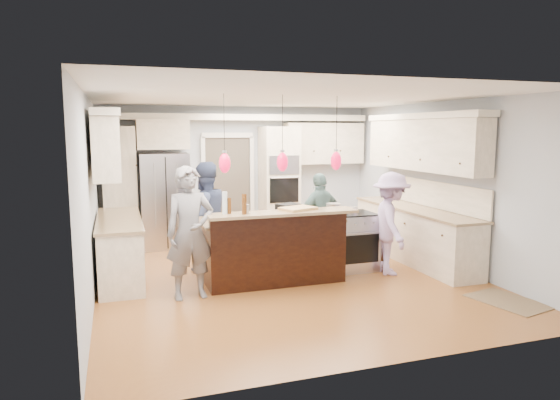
# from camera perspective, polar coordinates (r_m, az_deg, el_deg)

# --- Properties ---
(ground_plane) EXTENTS (6.00, 6.00, 0.00)m
(ground_plane) POSITION_cam_1_polar(r_m,az_deg,el_deg) (7.69, 0.83, -8.87)
(ground_plane) COLOR #A4662D
(ground_plane) RESTS_ON ground
(room_shell) EXTENTS (5.54, 6.04, 2.72)m
(room_shell) POSITION_cam_1_polar(r_m,az_deg,el_deg) (7.37, 0.86, 4.79)
(room_shell) COLOR #B2BCC6
(room_shell) RESTS_ON ground
(refrigerator) EXTENTS (0.90, 0.70, 1.80)m
(refrigerator) POSITION_cam_1_polar(r_m,az_deg,el_deg) (9.72, -13.03, -0.08)
(refrigerator) COLOR #B7B7BC
(refrigerator) RESTS_ON ground
(oven_column) EXTENTS (0.72, 0.69, 2.30)m
(oven_column) POSITION_cam_1_polar(r_m,az_deg,el_deg) (10.18, -0.09, 1.91)
(oven_column) COLOR #FEEACE
(oven_column) RESTS_ON ground
(back_upper_cabinets) EXTENTS (5.30, 0.61, 2.54)m
(back_upper_cabinets) POSITION_cam_1_polar(r_m,az_deg,el_deg) (9.87, -8.57, 4.65)
(back_upper_cabinets) COLOR #FEEACE
(back_upper_cabinets) RESTS_ON ground
(right_counter_run) EXTENTS (0.64, 3.10, 2.51)m
(right_counter_run) POSITION_cam_1_polar(r_m,az_deg,el_deg) (8.81, 15.38, 0.04)
(right_counter_run) COLOR #FEEACE
(right_counter_run) RESTS_ON ground
(left_cabinets) EXTENTS (0.64, 2.30, 2.51)m
(left_cabinets) POSITION_cam_1_polar(r_m,az_deg,el_deg) (7.84, -18.31, -1.03)
(left_cabinets) COLOR #FEEACE
(left_cabinets) RESTS_ON ground
(kitchen_island) EXTENTS (2.10, 1.46, 1.12)m
(kitchen_island) POSITION_cam_1_polar(r_m,az_deg,el_deg) (7.55, -1.12, -5.35)
(kitchen_island) COLOR black
(kitchen_island) RESTS_ON ground
(island_range) EXTENTS (0.82, 0.71, 0.92)m
(island_range) POSITION_cam_1_polar(r_m,az_deg,el_deg) (8.14, 8.25, -4.66)
(island_range) COLOR #B7B7BC
(island_range) RESTS_ON ground
(pendant_lights) EXTENTS (1.75, 0.15, 1.03)m
(pendant_lights) POSITION_cam_1_polar(r_m,az_deg,el_deg) (6.81, 0.28, 4.41)
(pendant_lights) COLOR black
(pendant_lights) RESTS_ON ground
(person_bar_end) EXTENTS (0.69, 0.49, 1.77)m
(person_bar_end) POSITION_cam_1_polar(r_m,az_deg,el_deg) (6.70, -10.24, -3.72)
(person_bar_end) COLOR slate
(person_bar_end) RESTS_ON ground
(person_far_left) EXTENTS (1.03, 0.93, 1.74)m
(person_far_left) POSITION_cam_1_polar(r_m,az_deg,el_deg) (8.03, -8.61, -1.86)
(person_far_left) COLOR navy
(person_far_left) RESTS_ON ground
(person_far_right) EXTENTS (0.95, 0.59, 1.51)m
(person_far_right) POSITION_cam_1_polar(r_m,az_deg,el_deg) (8.60, 4.62, -1.92)
(person_far_right) COLOR slate
(person_far_right) RESTS_ON ground
(person_range_side) EXTENTS (0.85, 1.15, 1.59)m
(person_range_side) POSITION_cam_1_polar(r_m,az_deg,el_deg) (7.91, 12.56, -2.64)
(person_range_side) COLOR #B397CC
(person_range_side) RESTS_ON ground
(floor_rug) EXTENTS (0.84, 1.07, 0.01)m
(floor_rug) POSITION_cam_1_polar(r_m,az_deg,el_deg) (7.30, 24.65, -10.48)
(floor_rug) COLOR olive
(floor_rug) RESTS_ON ground
(water_bottle) EXTENTS (0.08, 0.08, 0.30)m
(water_bottle) POSITION_cam_1_polar(r_m,az_deg,el_deg) (6.67, -6.33, -0.33)
(water_bottle) COLOR silver
(water_bottle) RESTS_ON kitchen_island
(beer_bottle_a) EXTENTS (0.07, 0.07, 0.21)m
(beer_bottle_a) POSITION_cam_1_polar(r_m,az_deg,el_deg) (6.70, -5.83, -0.65)
(beer_bottle_a) COLOR #4D290D
(beer_bottle_a) RESTS_ON kitchen_island
(beer_bottle_b) EXTENTS (0.07, 0.07, 0.23)m
(beer_bottle_b) POSITION_cam_1_polar(r_m,az_deg,el_deg) (6.63, -4.12, -0.65)
(beer_bottle_b) COLOR #4D290D
(beer_bottle_b) RESTS_ON kitchen_island
(beer_bottle_c) EXTENTS (0.07, 0.07, 0.26)m
(beer_bottle_c) POSITION_cam_1_polar(r_m,az_deg,el_deg) (6.70, -4.11, -0.42)
(beer_bottle_c) COLOR #4D290D
(beer_bottle_c) RESTS_ON kitchen_island
(drink_can) EXTENTS (0.08, 0.08, 0.12)m
(drink_can) POSITION_cam_1_polar(r_m,az_deg,el_deg) (6.72, -3.79, -1.02)
(drink_can) COLOR #B7B7BC
(drink_can) RESTS_ON kitchen_island
(cutting_board) EXTENTS (0.56, 0.48, 0.04)m
(cutting_board) POSITION_cam_1_polar(r_m,az_deg,el_deg) (7.01, 2.08, -0.98)
(cutting_board) COLOR tan
(cutting_board) RESTS_ON kitchen_island
(pot_large) EXTENTS (0.23, 0.23, 0.14)m
(pot_large) POSITION_cam_1_polar(r_m,az_deg,el_deg) (8.10, 6.12, -0.87)
(pot_large) COLOR #B7B7BC
(pot_large) RESTS_ON island_range
(pot_small) EXTENTS (0.18, 0.18, 0.09)m
(pot_small) POSITION_cam_1_polar(r_m,az_deg,el_deg) (8.07, 8.18, -1.10)
(pot_small) COLOR #B7B7BC
(pot_small) RESTS_ON island_range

